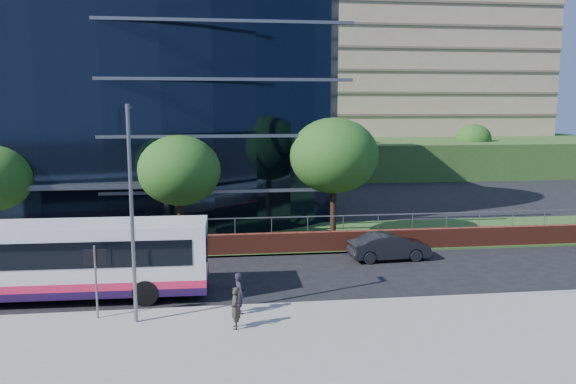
{
  "coord_description": "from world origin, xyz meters",
  "views": [
    {
      "loc": [
        9.05,
        -22.61,
        8.03
      ],
      "look_at": [
        12.99,
        8.0,
        3.36
      ],
      "focal_mm": 35.0,
      "sensor_mm": 36.0,
      "label": 1
    }
  ],
  "objects": [
    {
      "name": "tree_far_c",
      "position": [
        7.0,
        9.0,
        4.54
      ],
      "size": [
        4.62,
        4.62,
        6.51
      ],
      "color": "black",
      "rests_on": "ground"
    },
    {
      "name": "grass_verge",
      "position": [
        24.0,
        11.0,
        0.06
      ],
      "size": [
        36.0,
        8.0,
        0.12
      ],
      "primitive_type": "cube",
      "color": "#2D511E",
      "rests_on": "ground"
    },
    {
      "name": "pedestrian_b",
      "position": [
        9.63,
        -3.3,
        0.92
      ],
      "size": [
        0.37,
        0.56,
        1.53
      ],
      "primitive_type": "imported",
      "rotation": [
        0.0,
        0.0,
        -1.56
      ],
      "color": "#302A21",
      "rests_on": "pavement_near"
    },
    {
      "name": "parked_car",
      "position": [
        18.08,
        5.44,
        0.71
      ],
      "size": [
        4.41,
        1.78,
        1.42
      ],
      "primitive_type": "imported",
      "rotation": [
        0.0,
        0.0,
        1.64
      ],
      "color": "black",
      "rests_on": "ground"
    },
    {
      "name": "streetlight_east",
      "position": [
        6.0,
        -2.17,
        4.44
      ],
      "size": [
        0.15,
        0.77,
        8.0
      ],
      "color": "slate",
      "rests_on": "pavement_near"
    },
    {
      "name": "retaining_wall",
      "position": [
        20.0,
        7.3,
        0.61
      ],
      "size": [
        34.0,
        0.4,
        2.11
      ],
      "color": "maroon",
      "rests_on": "ground"
    },
    {
      "name": "glass_office",
      "position": [
        -4.0,
        20.85,
        8.0
      ],
      "size": [
        44.0,
        23.1,
        16.0
      ],
      "color": "black",
      "rests_on": "ground"
    },
    {
      "name": "tree_dist_f",
      "position": [
        40.0,
        42.0,
        4.21
      ],
      "size": [
        4.29,
        4.29,
        6.05
      ],
      "color": "black",
      "rests_on": "ground"
    },
    {
      "name": "apartment_block",
      "position": [
        32.0,
        57.21,
        11.11
      ],
      "size": [
        60.0,
        42.0,
        30.0
      ],
      "color": "#2D511E",
      "rests_on": "ground"
    },
    {
      "name": "pedestrian",
      "position": [
        9.84,
        -1.78,
        0.95
      ],
      "size": [
        0.52,
        0.66,
        1.6
      ],
      "primitive_type": "imported",
      "rotation": [
        0.0,
        0.0,
        1.82
      ],
      "color": "black",
      "rests_on": "pavement_near"
    },
    {
      "name": "tree_far_d",
      "position": [
        16.0,
        10.0,
        5.19
      ],
      "size": [
        5.28,
        5.28,
        7.44
      ],
      "color": "black",
      "rests_on": "ground"
    },
    {
      "name": "tree_dist_e",
      "position": [
        24.0,
        40.0,
        4.54
      ],
      "size": [
        4.62,
        4.62,
        6.51
      ],
      "color": "black",
      "rests_on": "ground"
    },
    {
      "name": "city_bus",
      "position": [
        2.79,
        1.26,
        1.71
      ],
      "size": [
        11.97,
        2.99,
        3.22
      ],
      "rotation": [
        0.0,
        0.0,
        -0.02
      ],
      "color": "silver",
      "rests_on": "ground"
    },
    {
      "name": "street_sign",
      "position": [
        4.5,
        -1.59,
        2.15
      ],
      "size": [
        0.85,
        0.09,
        2.8
      ],
      "color": "slate",
      "rests_on": "pavement_near"
    }
  ]
}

